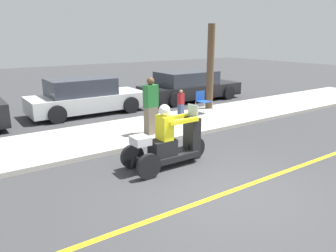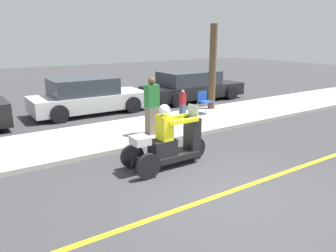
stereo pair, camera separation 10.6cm
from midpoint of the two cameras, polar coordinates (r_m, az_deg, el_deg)
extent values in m
plane|color=#38383A|center=(6.55, 10.44, -11.47)|extent=(60.00, 60.00, 0.00)
cube|color=gold|center=(6.46, 9.44, -11.82)|extent=(24.00, 0.12, 0.01)
cube|color=#B2ADA3|center=(10.09, -7.94, -1.31)|extent=(28.00, 2.80, 0.12)
cylinder|color=black|center=(8.06, 5.11, -3.89)|extent=(0.56, 0.10, 0.56)
cylinder|color=black|center=(6.95, -3.01, -7.04)|extent=(0.56, 0.10, 0.56)
cylinder|color=black|center=(7.54, -5.84, -5.27)|extent=(0.56, 0.10, 0.56)
cube|color=black|center=(7.63, 0.40, -5.40)|extent=(1.45, 0.51, 0.14)
cube|color=black|center=(7.46, -0.52, -3.77)|extent=(0.58, 0.40, 0.37)
cube|color=black|center=(7.89, 4.60, -1.74)|extent=(0.24, 0.40, 0.92)
cube|color=silver|center=(7.75, 4.81, 2.60)|extent=(0.03, 0.36, 0.30)
cube|color=silver|center=(7.09, -4.45, -2.50)|extent=(0.36, 0.40, 0.18)
cube|color=yellow|center=(7.35, -0.20, -0.30)|extent=(0.26, 0.38, 0.55)
sphere|color=white|center=(7.25, -0.21, 2.78)|extent=(0.26, 0.26, 0.26)
cube|color=gray|center=(7.47, 1.14, -3.77)|extent=(0.14, 0.14, 0.37)
cube|color=gray|center=(7.65, 0.12, -3.28)|extent=(0.14, 0.14, 0.37)
cube|color=yellow|center=(7.38, 3.22, 0.84)|extent=(0.79, 0.09, 0.09)
cube|color=yellow|center=(7.69, 1.43, 1.47)|extent=(0.79, 0.09, 0.09)
cube|color=#38476B|center=(11.67, 2.82, 2.65)|extent=(0.25, 0.20, 0.48)
cube|color=maroon|center=(11.58, 2.85, 4.74)|extent=(0.27, 0.20, 0.38)
sphere|color=#9E704C|center=(11.54, 2.87, 6.00)|extent=(0.13, 0.13, 0.13)
cube|color=#726656|center=(9.67, -2.46, 0.97)|extent=(0.39, 0.29, 0.82)
cube|color=#267233|center=(9.51, -2.51, 5.24)|extent=(0.43, 0.29, 0.65)
sphere|color=brown|center=(9.44, -2.54, 7.83)|extent=(0.22, 0.22, 0.22)
cylinder|color=#A5A8AD|center=(12.08, 6.85, 2.89)|extent=(0.02, 0.02, 0.44)
cylinder|color=#A5A8AD|center=(12.38, 8.31, 3.14)|extent=(0.02, 0.02, 0.44)
cylinder|color=#A5A8AD|center=(12.39, 5.43, 3.24)|extent=(0.02, 0.02, 0.44)
cylinder|color=#A5A8AD|center=(12.69, 6.90, 3.49)|extent=(0.02, 0.02, 0.44)
cube|color=#1E479E|center=(12.34, 6.91, 4.24)|extent=(0.47, 0.47, 0.02)
cube|color=#1E479E|center=(12.46, 6.23, 5.21)|extent=(0.44, 0.05, 0.38)
cube|color=silver|center=(13.16, -13.26, 4.20)|extent=(4.42, 1.73, 0.59)
cube|color=#2D333D|center=(12.99, -14.34, 6.70)|extent=(2.43, 1.56, 0.63)
cylinder|color=black|center=(12.99, -5.91, 3.70)|extent=(0.64, 0.22, 0.64)
cylinder|color=black|center=(14.51, -9.14, 4.82)|extent=(0.64, 0.22, 0.64)
cylinder|color=black|center=(11.95, -18.16, 1.99)|extent=(0.64, 0.22, 0.64)
cylinder|color=black|center=(13.60, -20.19, 3.36)|extent=(0.64, 0.22, 0.64)
cube|color=black|center=(15.62, 4.59, 6.24)|extent=(4.85, 1.88, 0.57)
cube|color=#2D333D|center=(15.39, 3.92, 8.34)|extent=(2.67, 1.69, 0.61)
cylinder|color=black|center=(15.98, 11.15, 5.69)|extent=(0.64, 0.22, 0.64)
cylinder|color=black|center=(17.35, 6.77, 6.62)|extent=(0.64, 0.22, 0.64)
cylinder|color=black|center=(13.97, 1.87, 4.60)|extent=(0.64, 0.22, 0.64)
cylinder|color=black|center=(15.51, -2.19, 5.68)|extent=(0.64, 0.22, 0.64)
cylinder|color=brown|center=(13.12, 8.01, 10.11)|extent=(0.28, 0.28, 3.28)
camera|label=1|loc=(0.05, -89.59, 0.11)|focal=35.00mm
camera|label=2|loc=(0.05, 90.41, -0.11)|focal=35.00mm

